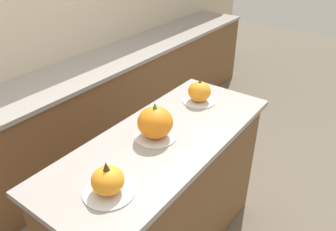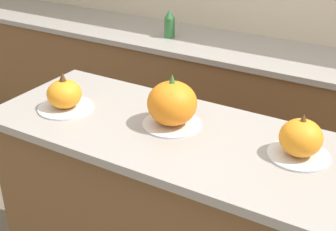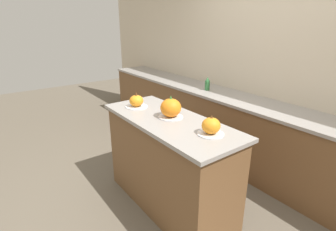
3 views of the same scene
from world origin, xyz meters
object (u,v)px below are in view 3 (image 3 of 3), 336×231
at_px(pumpkin_cake_right, 211,127).
at_px(bottle_tall, 207,84).
at_px(pumpkin_cake_center, 171,108).
at_px(pumpkin_cake_left, 136,101).

bearing_deg(pumpkin_cake_right, bottle_tall, 136.40).
xyz_separation_m(pumpkin_cake_center, bottle_tall, (-0.70, 1.17, -0.06)).
bearing_deg(pumpkin_cake_right, pumpkin_cake_left, -172.52).
relative_size(pumpkin_cake_left, pumpkin_cake_right, 1.07).
xyz_separation_m(pumpkin_cake_left, pumpkin_cake_center, (0.46, 0.10, 0.03)).
height_order(pumpkin_cake_right, bottle_tall, pumpkin_cake_right).
relative_size(pumpkin_cake_center, pumpkin_cake_right, 1.07).
bearing_deg(pumpkin_cake_center, pumpkin_cake_right, 2.79).
bearing_deg(bottle_tall, pumpkin_cake_right, -43.60).
xyz_separation_m(pumpkin_cake_left, bottle_tall, (-0.24, 1.27, -0.03)).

